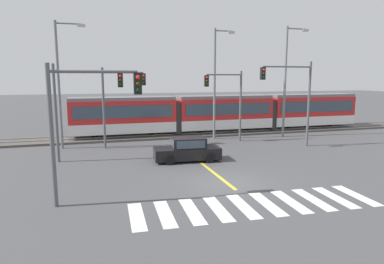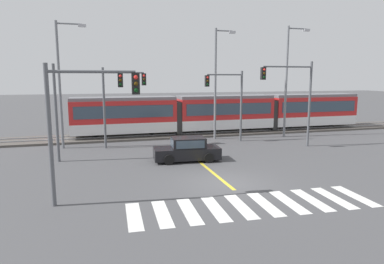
{
  "view_description": "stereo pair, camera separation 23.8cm",
  "coord_description": "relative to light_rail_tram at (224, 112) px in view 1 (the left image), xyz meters",
  "views": [
    {
      "loc": [
        -6.42,
        -15.54,
        5.32
      ],
      "look_at": [
        0.09,
        6.66,
        1.6
      ],
      "focal_mm": 32.0,
      "sensor_mm": 36.0,
      "label": 1
    },
    {
      "loc": [
        -6.19,
        -15.61,
        5.32
      ],
      "look_at": [
        0.09,
        6.66,
        1.6
      ],
      "focal_mm": 32.0,
      "sensor_mm": 36.0,
      "label": 2
    }
  ],
  "objects": [
    {
      "name": "crosswalk_stripe_3",
      "position": [
        -7.3,
        -17.87,
        -2.04
      ],
      "size": [
        0.68,
        2.82,
        0.01
      ],
      "primitive_type": "cube",
      "rotation": [
        0.0,
        0.0,
        -0.04
      ],
      "color": "silver",
      "rests_on": "ground"
    },
    {
      "name": "crosswalk_stripe_6",
      "position": [
        -4.0,
        -18.01,
        -2.04
      ],
      "size": [
        0.68,
        2.82,
        0.01
      ],
      "primitive_type": "cube",
      "rotation": [
        0.0,
        0.0,
        -0.04
      ],
      "color": "silver",
      "rests_on": "ground"
    },
    {
      "name": "ground_plane",
      "position": [
        -5.65,
        -14.8,
        -2.05
      ],
      "size": [
        200.0,
        200.0,
        0.0
      ],
      "primitive_type": "plane",
      "color": "#474749"
    },
    {
      "name": "crosswalk_stripe_1",
      "position": [
        -9.49,
        -17.77,
        -2.04
      ],
      "size": [
        0.68,
        2.82,
        0.01
      ],
      "primitive_type": "cube",
      "rotation": [
        0.0,
        0.0,
        -0.04
      ],
      "color": "silver",
      "rests_on": "ground"
    },
    {
      "name": "street_lamp_centre",
      "position": [
        -1.82,
        -2.67,
        3.17
      ],
      "size": [
        1.83,
        0.28,
        9.36
      ],
      "color": "slate",
      "rests_on": "ground"
    },
    {
      "name": "traffic_light_mid_left",
      "position": [
        -12.81,
        -7.68,
        2.01
      ],
      "size": [
        4.25,
        0.38,
        6.14
      ],
      "color": "#515459",
      "rests_on": "ground"
    },
    {
      "name": "traffic_light_mid_right",
      "position": [
        2.55,
        -7.65,
        2.27
      ],
      "size": [
        4.25,
        0.38,
        6.49
      ],
      "color": "#515459",
      "rests_on": "ground"
    },
    {
      "name": "crosswalk_stripe_4",
      "position": [
        -6.2,
        -17.91,
        -2.04
      ],
      "size": [
        0.68,
        2.82,
        0.01
      ],
      "primitive_type": "cube",
      "rotation": [
        0.0,
        0.0,
        -0.04
      ],
      "color": "silver",
      "rests_on": "ground"
    },
    {
      "name": "lane_centre_line",
      "position": [
        -5.65,
        -8.96,
        -2.04
      ],
      "size": [
        0.2,
        13.94,
        0.01
      ],
      "primitive_type": "cube",
      "color": "gold",
      "rests_on": "ground"
    },
    {
      "name": "sedan_crossing",
      "position": [
        -6.33,
        -9.68,
        -1.35
      ],
      "size": [
        4.32,
        2.16,
        1.52
      ],
      "color": "black",
      "rests_on": "ground"
    },
    {
      "name": "light_rail_tram",
      "position": [
        0.0,
        0.0,
        0.0
      ],
      "size": [
        28.0,
        2.64,
        3.43
      ],
      "color": "silver",
      "rests_on": "track_bed"
    },
    {
      "name": "track_bed",
      "position": [
        -5.65,
        0.01,
        -1.96
      ],
      "size": [
        120.0,
        4.0,
        0.18
      ],
      "primitive_type": "cube",
      "color": "#4C4742",
      "rests_on": "ground"
    },
    {
      "name": "rail_near",
      "position": [
        -5.65,
        -0.71,
        -1.82
      ],
      "size": [
        120.0,
        0.08,
        0.1
      ],
      "primitive_type": "cube",
      "color": "#939399",
      "rests_on": "track_bed"
    },
    {
      "name": "rail_far",
      "position": [
        -5.65,
        0.73,
        -1.82
      ],
      "size": [
        120.0,
        0.08,
        0.1
      ],
      "primitive_type": "cube",
      "color": "#939399",
      "rests_on": "track_bed"
    },
    {
      "name": "traffic_light_near_left",
      "position": [
        -12.4,
        -15.75,
        1.89
      ],
      "size": [
        3.75,
        0.38,
        5.88
      ],
      "color": "#515459",
      "rests_on": "ground"
    },
    {
      "name": "traffic_light_far_left",
      "position": [
        -10.17,
        -4.19,
        1.93
      ],
      "size": [
        3.25,
        0.38,
        6.03
      ],
      "color": "#515459",
      "rests_on": "ground"
    },
    {
      "name": "crosswalk_stripe_0",
      "position": [
        -10.59,
        -17.73,
        -2.04
      ],
      "size": [
        0.68,
        2.82,
        0.01
      ],
      "primitive_type": "cube",
      "rotation": [
        0.0,
        0.0,
        -0.04
      ],
      "color": "silver",
      "rests_on": "ground"
    },
    {
      "name": "street_lamp_east",
      "position": [
        4.62,
        -3.32,
        3.39
      ],
      "size": [
        2.16,
        0.28,
        9.69
      ],
      "color": "slate",
      "rests_on": "ground"
    },
    {
      "name": "crosswalk_stripe_9",
      "position": [
        -0.7,
        -18.15,
        -2.04
      ],
      "size": [
        0.68,
        2.82,
        0.01
      ],
      "primitive_type": "cube",
      "rotation": [
        0.0,
        0.0,
        -0.04
      ],
      "color": "silver",
      "rests_on": "ground"
    },
    {
      "name": "crosswalk_stripe_8",
      "position": [
        -1.8,
        -18.1,
        -2.04
      ],
      "size": [
        0.68,
        2.82,
        0.01
      ],
      "primitive_type": "cube",
      "rotation": [
        0.0,
        0.0,
        -0.04
      ],
      "color": "silver",
      "rests_on": "ground"
    },
    {
      "name": "street_lamp_west",
      "position": [
        -14.16,
        -3.34,
        3.21
      ],
      "size": [
        2.17,
        0.28,
        9.34
      ],
      "color": "slate",
      "rests_on": "ground"
    },
    {
      "name": "crosswalk_stripe_2",
      "position": [
        -8.39,
        -17.82,
        -2.04
      ],
      "size": [
        0.68,
        2.82,
        0.01
      ],
      "primitive_type": "cube",
      "rotation": [
        0.0,
        0.0,
        -0.04
      ],
      "color": "silver",
      "rests_on": "ground"
    },
    {
      "name": "crosswalk_stripe_7",
      "position": [
        -2.9,
        -18.05,
        -2.04
      ],
      "size": [
        0.68,
        2.82,
        0.01
      ],
      "primitive_type": "cube",
      "rotation": [
        0.0,
        0.0,
        -0.04
      ],
      "color": "silver",
      "rests_on": "ground"
    },
    {
      "name": "crosswalk_stripe_5",
      "position": [
        -5.1,
        -17.96,
        -2.04
      ],
      "size": [
        0.68,
        2.82,
        0.01
      ],
      "primitive_type": "cube",
      "rotation": [
        0.0,
        0.0,
        -0.04
      ],
      "color": "silver",
      "rests_on": "ground"
    },
    {
      "name": "traffic_light_far_right",
      "position": [
        -1.29,
        -4.21,
        1.83
      ],
      "size": [
        3.25,
        0.38,
        5.83
      ],
      "color": "#515459",
      "rests_on": "ground"
    }
  ]
}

